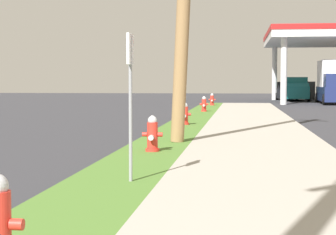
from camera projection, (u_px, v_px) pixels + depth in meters
The scene contains 9 objects.
fire_hydrant_second at pixel (152, 136), 12.04m from camera, with size 0.42×0.38×0.74m.
fire_hydrant_third at pixel (185, 115), 19.62m from camera, with size 0.42×0.37×0.74m.
fire_hydrant_fourth at pixel (204, 105), 28.46m from camera, with size 0.42×0.37×0.74m.
fire_hydrant_fifth at pixel (212, 100), 36.04m from camera, with size 0.42×0.38×0.74m.
street_sign_post at pixel (130, 76), 8.33m from camera, with size 0.05×0.36×2.12m.
car_black_by_near_pump at pixel (285, 91), 52.26m from camera, with size 2.04×4.55×1.57m.
truck_teal_at_forecourt at pixel (296, 90), 48.77m from camera, with size 2.48×5.53×1.97m.
truck_navy_on_apron at pixel (334, 83), 41.62m from camera, with size 2.35×6.47×3.11m.
truck_tan_at_far_bay at pixel (334, 90), 44.73m from camera, with size 2.14×5.41×1.97m.
Camera 1 is at (2.55, -0.46, 1.55)m, focal length 62.43 mm.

